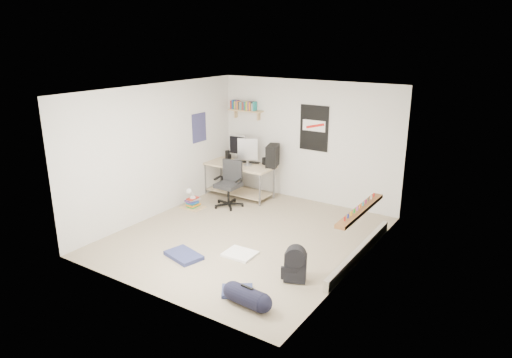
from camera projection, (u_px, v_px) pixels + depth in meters
The scene contains 26 objects.
floor at pixel (246, 236), 7.93m from camera, with size 4.00×4.50×0.01m, color gray.
ceiling at pixel (245, 90), 7.18m from camera, with size 4.00×4.50×0.01m, color white.
back_wall at pixel (307, 142), 9.35m from camera, with size 4.00×0.01×2.50m, color silver.
left_wall at pixel (158, 151), 8.60m from camera, with size 0.01×4.50×2.50m, color silver.
right_wall at pixel (361, 188), 6.50m from camera, with size 0.01×4.50×2.50m, color silver.
desk at pixel (239, 180), 9.80m from camera, with size 1.54×0.67×0.70m, color #C6B189.
monitor_left at pixel (238, 151), 9.97m from camera, with size 0.39×0.10×0.43m, color #B6B5BB.
monitor_right at pixel (248, 155), 9.55m from camera, with size 0.42×0.10×0.46m, color #A1A2A6.
pc_tower at pixel (273, 156), 9.50m from camera, with size 0.21×0.44×0.46m, color black.
keyboard at pixel (250, 163), 9.82m from camera, with size 0.43×0.15×0.02m, color black.
speaker_left at pixel (228, 155), 10.10m from camera, with size 0.10×0.10×0.20m, color black.
speaker_right at pixel (265, 161), 9.64m from camera, with size 0.08×0.08×0.17m, color black.
office_chair at pixel (228, 183), 9.17m from camera, with size 0.61×0.61×0.94m, color black.
wall_shelf at pixel (246, 111), 9.86m from camera, with size 0.80×0.22×0.24m, color tan.
poster_back_wall at pixel (314, 128), 9.16m from camera, with size 0.62×0.03×0.92m, color black.
poster_left_wall at pixel (199, 128), 9.47m from camera, with size 0.02×0.42×0.60m, color navy.
window at pixel (366, 169), 6.71m from camera, with size 0.10×1.50×1.26m, color brown.
baseboard_heater at pixel (360, 252), 7.12m from camera, with size 0.08×2.50×0.18m, color #B7B2A8.
backpack at pixel (295, 267), 6.42m from camera, with size 0.31×0.25×0.41m, color black.
duffel_bag at pixel (247, 296), 5.83m from camera, with size 0.25×0.25×0.50m, color black.
tshirt at pixel (240, 254), 7.22m from camera, with size 0.48×0.41×0.04m, color white.
jeans_a at pixel (184, 255), 7.15m from camera, with size 0.59×0.38×0.06m, color navy.
jeans_b at pixel (237, 291), 6.16m from camera, with size 0.42×0.31×0.05m, color navy.
book_stack at pixel (193, 201), 9.19m from camera, with size 0.43×0.36×0.30m, color olive.
desk_lamp at pixel (192, 190), 9.09m from camera, with size 0.12×0.20×0.20m, color white.
subwoofer at pixel (230, 183), 10.34m from camera, with size 0.27×0.27×0.31m, color black.
Camera 1 is at (4.13, -5.98, 3.31)m, focal length 32.00 mm.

